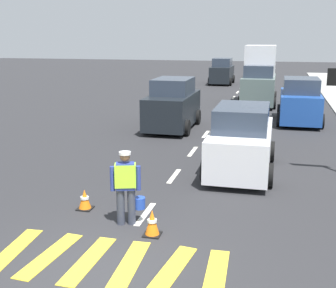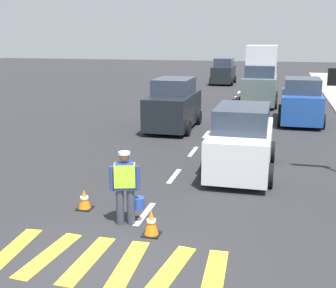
# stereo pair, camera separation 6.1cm
# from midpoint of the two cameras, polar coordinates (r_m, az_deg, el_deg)

# --- Properties ---
(ground_plane) EXTENTS (96.00, 96.00, 0.00)m
(ground_plane) POSITION_cam_midpoint_polar(r_m,az_deg,el_deg) (28.13, 8.09, 5.20)
(ground_plane) COLOR #28282B
(crosswalk_stripes) EXTENTS (4.47, 1.93, 0.01)m
(crosswalk_stripes) POSITION_cam_midpoint_polar(r_m,az_deg,el_deg) (8.61, -7.58, -14.82)
(crosswalk_stripes) COLOR yellow
(crosswalk_stripes) RESTS_ON ground
(lane_center_line) EXTENTS (0.14, 46.40, 0.01)m
(lane_center_line) POSITION_cam_midpoint_polar(r_m,az_deg,el_deg) (32.27, 8.91, 6.27)
(lane_center_line) COLOR silver
(lane_center_line) RESTS_ON ground
(road_worker) EXTENTS (0.71, 0.52, 1.67)m
(road_worker) POSITION_cam_midpoint_polar(r_m,az_deg,el_deg) (9.83, -5.24, -5.16)
(road_worker) COLOR #383D4C
(road_worker) RESTS_ON ground
(traffic_cone_near) EXTENTS (0.36, 0.36, 0.57)m
(traffic_cone_near) POSITION_cam_midpoint_polar(r_m,az_deg,el_deg) (9.48, -1.97, -10.07)
(traffic_cone_near) COLOR black
(traffic_cone_near) RESTS_ON ground
(traffic_cone_far) EXTENTS (0.36, 0.36, 0.50)m
(traffic_cone_far) POSITION_cam_midpoint_polar(r_m,az_deg,el_deg) (11.03, -10.53, -7.00)
(traffic_cone_far) COLOR black
(traffic_cone_far) RESTS_ON ground
(delivery_truck) EXTENTS (2.16, 4.60, 3.54)m
(delivery_truck) POSITION_cam_midpoint_polar(r_m,az_deg,el_deg) (27.81, 11.85, 8.29)
(delivery_truck) COLOR slate
(delivery_truck) RESTS_ON ground
(car_outgoing_ahead) EXTENTS (2.01, 4.35, 2.06)m
(car_outgoing_ahead) POSITION_cam_midpoint_polar(r_m,az_deg,el_deg) (13.81, 9.57, 0.36)
(car_outgoing_ahead) COLOR silver
(car_outgoing_ahead) RESTS_ON ground
(car_oncoming_lead) EXTENTS (2.05, 4.19, 2.26)m
(car_oncoming_lead) POSITION_cam_midpoint_polar(r_m,az_deg,el_deg) (20.01, 0.81, 4.96)
(car_oncoming_lead) COLOR black
(car_oncoming_lead) RESTS_ON ground
(car_oncoming_third) EXTENTS (1.98, 3.95, 2.22)m
(car_oncoming_third) POSITION_cam_midpoint_polar(r_m,az_deg,el_deg) (39.38, 7.18, 9.15)
(car_oncoming_third) COLOR black
(car_oncoming_third) RESTS_ON ground
(car_parked_far) EXTENTS (2.08, 4.06, 2.16)m
(car_parked_far) POSITION_cam_midpoint_polar(r_m,az_deg,el_deg) (22.29, 16.79, 5.16)
(car_parked_far) COLOR #1E4799
(car_parked_far) RESTS_ON ground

